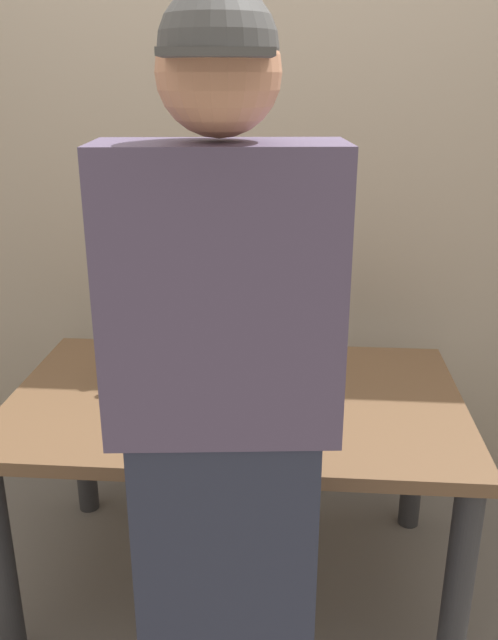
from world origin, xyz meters
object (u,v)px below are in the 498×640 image
laptop (277,371)px  beer_bottle_dark (145,351)px  beer_bottle_green (174,365)px  beer_bottle_brown (129,342)px  person_figure (224,452)px

laptop → beer_bottle_dark: bearing=-175.8°
beer_bottle_dark → beer_bottle_green: (0.11, -0.12, 0.01)m
beer_bottle_green → beer_bottle_dark: bearing=133.7°
laptop → beer_bottle_brown: beer_bottle_brown is taller
laptop → beer_bottle_green: 0.35m
laptop → person_figure: person_figure is taller
person_figure → beer_bottle_dark: bearing=114.4°
person_figure → laptop: bearing=84.2°
beer_bottle_dark → beer_bottle_green: 0.17m
beer_bottle_dark → person_figure: 0.82m
laptop → person_figure: (-0.08, -0.78, 0.17)m
beer_bottle_brown → person_figure: size_ratio=0.17×
laptop → beer_bottle_green: beer_bottle_green is taller
beer_bottle_dark → laptop: bearing=4.2°
beer_bottle_green → person_figure: bearing=-70.3°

